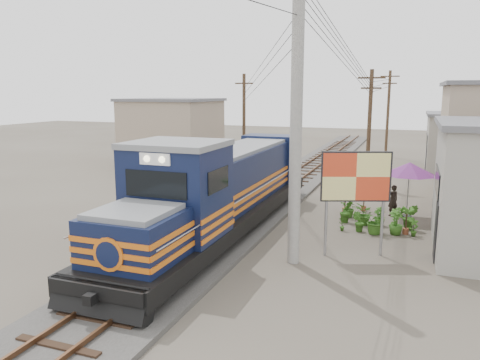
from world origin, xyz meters
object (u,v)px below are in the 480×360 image
at_px(locomotive, 221,192).
at_px(billboard, 356,179).
at_px(market_umbrella, 410,169).
at_px(vendor, 393,201).

xyz_separation_m(locomotive, billboard, (5.30, -0.71, 0.99)).
height_order(locomotive, billboard, locomotive).
bearing_deg(locomotive, market_umbrella, 37.09).
bearing_deg(billboard, locomotive, 152.60).
xyz_separation_m(billboard, market_umbrella, (1.68, 5.98, -0.47)).
height_order(billboard, market_umbrella, billboard).
bearing_deg(market_umbrella, locomotive, -142.91).
bearing_deg(billboard, vendor, 60.51).
relative_size(market_umbrella, vendor, 2.13).
distance_m(billboard, market_umbrella, 6.23).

